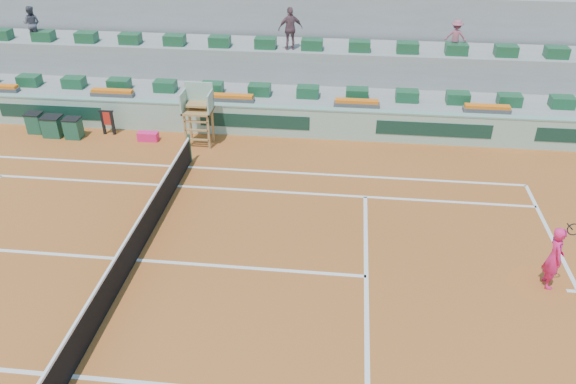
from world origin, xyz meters
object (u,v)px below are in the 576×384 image
(player_bag, at_px, (148,136))
(tennis_player, at_px, (555,257))
(drink_cooler_a, at_px, (73,128))
(umpire_chair, at_px, (198,106))

(player_bag, relative_size, tennis_player, 0.35)
(player_bag, height_order, drink_cooler_a, drink_cooler_a)
(umpire_chair, relative_size, tennis_player, 1.05)
(umpire_chair, distance_m, tennis_player, 13.32)
(drink_cooler_a, height_order, tennis_player, tennis_player)
(player_bag, distance_m, umpire_chair, 2.53)
(player_bag, relative_size, umpire_chair, 0.33)
(player_bag, height_order, tennis_player, tennis_player)
(drink_cooler_a, bearing_deg, tennis_player, -23.81)
(player_bag, bearing_deg, tennis_player, -28.70)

